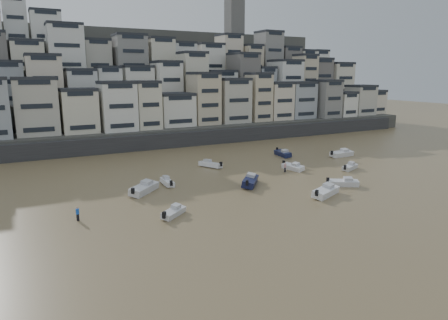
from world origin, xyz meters
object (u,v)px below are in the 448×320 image
boat_e (293,166)px  boat_h (210,163)px  boat_d (350,166)px  boat_g (342,153)px  boat_k (144,187)px  boat_i (283,153)px  boat_j (174,211)px  boat_c (250,180)px  boat_f (167,181)px  person_pink (285,167)px  person_blue (78,214)px  boat_b (343,182)px  boat_a (326,190)px

boat_e → boat_h: (-12.36, 9.01, 0.03)m
boat_d → boat_g: bearing=30.5°
boat_k → boat_d: bearing=-47.9°
boat_i → boat_j: (-33.65, -23.66, -0.16)m
boat_c → boat_k: boat_k is taller
boat_e → boat_f: size_ratio=1.11×
boat_c → boat_h: bearing=41.2°
boat_i → person_pink: size_ratio=3.19×
boat_g → boat_j: bearing=-160.7°
boat_d → boat_f: (-33.17, 5.84, -0.03)m
boat_g → boat_k: (-44.78, -6.16, 0.05)m
boat_k → person_pink: size_ratio=3.64×
boat_h → person_pink: 14.00m
boat_h → person_pink: bearing=-160.1°
boat_g → boat_h: (-28.89, 4.15, -0.12)m
person_blue → person_pink: 37.24m
boat_d → boat_f: 33.69m
boat_g → boat_i: boat_g is taller
boat_b → boat_j: bearing=-147.7°
boat_b → boat_e: (-0.42, 12.29, -0.02)m
boat_d → boat_g: boat_g is taller
boat_d → boat_f: boat_d is taller
boat_b → boat_f: bearing=-177.5°
boat_f → boat_g: boat_g is taller
boat_b → boat_h: boat_h is taller
boat_k → person_pink: person_pink is taller
boat_c → boat_i: boat_c is taller
boat_c → boat_f: boat_c is taller
boat_j → person_blue: bearing=123.0°
boat_a → boat_c: size_ratio=0.97×
person_pink → boat_f: bearing=175.0°
boat_a → person_blue: bearing=146.6°
person_pink → boat_g: bearing=16.4°
person_blue → boat_h: bearing=34.1°
boat_d → boat_g: size_ratio=0.78×
boat_g → person_blue: bearing=-168.3°
boat_b → boat_d: size_ratio=1.08×
boat_f → person_pink: (21.49, -1.87, 0.26)m
boat_g → person_blue: person_blue is taller
boat_b → person_pink: size_ratio=2.93×
boat_a → boat_k: (-22.71, 13.65, 0.04)m
boat_d → boat_e: boat_e is taller
boat_a → boat_e: (5.54, 14.96, -0.15)m
boat_c → boat_k: size_ratio=0.98×
boat_a → boat_c: 11.92m
boat_c → boat_d: 21.64m
boat_c → person_blue: (-26.39, -3.69, 0.02)m
boat_g → boat_j: 47.72m
boat_c → boat_h: 14.07m
boat_h → boat_d: bearing=-148.5°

